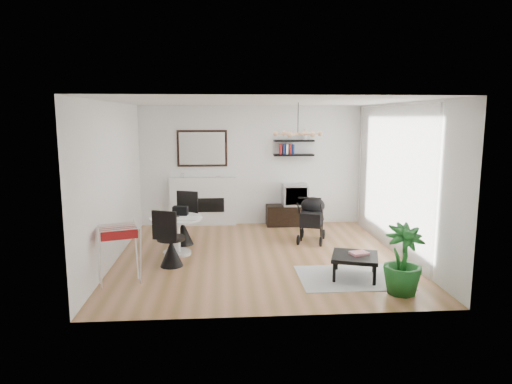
{
  "coord_description": "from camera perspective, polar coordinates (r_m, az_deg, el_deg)",
  "views": [
    {
      "loc": [
        -0.64,
        -7.81,
        2.45
      ],
      "look_at": [
        -0.04,
        0.4,
        1.09
      ],
      "focal_mm": 32.0,
      "sensor_mm": 36.0,
      "label": 1
    }
  ],
  "objects": [
    {
      "name": "drying_rack",
      "position": [
        7.05,
        -16.74,
        -7.35
      ],
      "size": [
        0.74,
        0.71,
        0.89
      ],
      "rotation": [
        0.0,
        0.0,
        0.32
      ],
      "color": "white",
      "rests_on": "floor"
    },
    {
      "name": "fireplace",
      "position": [
        10.39,
        -6.65,
        -0.45
      ],
      "size": [
        1.5,
        0.17,
        2.16
      ],
      "color": "white",
      "rests_on": "floor"
    },
    {
      "name": "coffee_table",
      "position": [
        7.21,
        12.27,
        -8.01
      ],
      "size": [
        0.85,
        0.85,
        0.35
      ],
      "rotation": [
        0.0,
        0.0,
        -0.31
      ],
      "color": "black",
      "rests_on": "rug"
    },
    {
      "name": "black_bag",
      "position": [
        8.41,
        -9.43,
        -2.31
      ],
      "size": [
        0.29,
        0.19,
        0.16
      ],
      "primitive_type": "cube",
      "rotation": [
        0.0,
        0.0,
        -0.14
      ],
      "color": "black",
      "rests_on": "dining_table"
    },
    {
      "name": "tv_console",
      "position": [
        10.45,
        4.72,
        -2.9
      ],
      "size": [
        1.24,
        0.43,
        0.47
      ],
      "primitive_type": "cube",
      "color": "black",
      "rests_on": "floor"
    },
    {
      "name": "wall_left",
      "position": [
        8.1,
        -17.4,
        1.16
      ],
      "size": [
        0.0,
        5.0,
        5.0
      ],
      "primitive_type": "plane",
      "rotation": [
        1.57,
        0.0,
        1.57
      ],
      "color": "white",
      "rests_on": "floor"
    },
    {
      "name": "dining_table",
      "position": [
        8.3,
        -9.9,
        -4.7
      ],
      "size": [
        0.93,
        0.93,
        0.68
      ],
      "color": "white",
      "rests_on": "floor"
    },
    {
      "name": "potted_plant",
      "position": [
        6.71,
        17.9,
        -8.05
      ],
      "size": [
        0.59,
        0.59,
        0.98
      ],
      "primitive_type": "imported",
      "rotation": [
        0.0,
        0.0,
        0.08
      ],
      "color": "#195A1E",
      "rests_on": "floor"
    },
    {
      "name": "pendant_lamp",
      "position": [
        8.23,
        5.25,
        7.26
      ],
      "size": [
        0.9,
        0.9,
        0.1
      ],
      "primitive_type": null,
      "color": "tan",
      "rests_on": "ceiling"
    },
    {
      "name": "rug",
      "position": [
        7.3,
        11.85,
        -10.39
      ],
      "size": [
        1.62,
        1.17,
        0.01
      ],
      "primitive_type": "cube",
      "color": "#ADADAD",
      "rests_on": "floor"
    },
    {
      "name": "chair_near",
      "position": [
        7.69,
        -10.61,
        -6.95
      ],
      "size": [
        0.51,
        0.52,
        0.97
      ],
      "rotation": [
        0.0,
        0.0,
        2.78
      ],
      "color": "black",
      "rests_on": "floor"
    },
    {
      "name": "chair_far",
      "position": [
        8.96,
        -9.05,
        -4.48
      ],
      "size": [
        0.53,
        0.55,
        1.02
      ],
      "rotation": [
        0.0,
        0.0,
        -0.38
      ],
      "color": "black",
      "rests_on": "floor"
    },
    {
      "name": "crt_tv",
      "position": [
        10.36,
        4.88,
        -0.33
      ],
      "size": [
        0.56,
        0.49,
        0.49
      ],
      "color": "#B5B5B7",
      "rests_on": "tv_console"
    },
    {
      "name": "laptop",
      "position": [
        8.2,
        -10.67,
        -3.12
      ],
      "size": [
        0.34,
        0.23,
        0.03
      ],
      "primitive_type": "imported",
      "rotation": [
        0.0,
        0.0,
        0.07
      ],
      "color": "black",
      "rests_on": "dining_table"
    },
    {
      "name": "newspaper",
      "position": [
        8.11,
        -8.7,
        -3.26
      ],
      "size": [
        0.4,
        0.34,
        0.01
      ],
      "primitive_type": "cube",
      "rotation": [
        0.0,
        0.0,
        -0.08
      ],
      "color": "white",
      "rests_on": "dining_table"
    },
    {
      "name": "stroller",
      "position": [
        9.13,
        7.0,
        -3.55
      ],
      "size": [
        0.7,
        0.88,
        0.97
      ],
      "rotation": [
        0.0,
        0.0,
        -0.31
      ],
      "color": "black",
      "rests_on": "floor"
    },
    {
      "name": "drinking_glass",
      "position": [
        8.37,
        -11.61,
        -2.69
      ],
      "size": [
        0.05,
        0.05,
        0.09
      ],
      "primitive_type": "cylinder",
      "color": "white",
      "rests_on": "dining_table"
    },
    {
      "name": "shelf_lower",
      "position": [
        10.34,
        4.74,
        4.64
      ],
      "size": [
        0.9,
        0.25,
        0.04
      ],
      "primitive_type": "cube",
      "color": "black",
      "rests_on": "wall_back"
    },
    {
      "name": "wall_back",
      "position": [
        10.39,
        -0.62,
        3.31
      ],
      "size": [
        5.0,
        0.0,
        5.0
      ],
      "primitive_type": "plane",
      "rotation": [
        1.57,
        0.0,
        0.0
      ],
      "color": "white",
      "rests_on": "floor"
    },
    {
      "name": "magazines",
      "position": [
        7.24,
        12.77,
        -7.47
      ],
      "size": [
        0.31,
        0.27,
        0.04
      ],
      "primitive_type": "cube",
      "rotation": [
        0.0,
        0.0,
        0.3
      ],
      "color": "#DD374C",
      "rests_on": "coffee_table"
    },
    {
      "name": "sheer_curtain",
      "position": [
        8.64,
        16.48,
        1.69
      ],
      "size": [
        0.04,
        3.6,
        2.6
      ],
      "primitive_type": "cube",
      "color": "white",
      "rests_on": "wall_right"
    },
    {
      "name": "ceiling",
      "position": [
        7.84,
        0.53,
        11.22
      ],
      "size": [
        5.0,
        5.0,
        0.0
      ],
      "primitive_type": "plane",
      "color": "white",
      "rests_on": "wall_back"
    },
    {
      "name": "floor",
      "position": [
        8.21,
        0.5,
        -7.97
      ],
      "size": [
        5.0,
        5.0,
        0.0
      ],
      "primitive_type": "plane",
      "color": "olive",
      "rests_on": "ground"
    },
    {
      "name": "shelf_upper",
      "position": [
        10.32,
        4.77,
        6.41
      ],
      "size": [
        0.9,
        0.25,
        0.04
      ],
      "primitive_type": "cube",
      "color": "black",
      "rests_on": "wall_back"
    },
    {
      "name": "wall_right",
      "position": [
        8.49,
        17.59,
        1.5
      ],
      "size": [
        0.0,
        5.0,
        5.0
      ],
      "primitive_type": "plane",
      "rotation": [
        1.57,
        0.0,
        -1.57
      ],
      "color": "white",
      "rests_on": "floor"
    }
  ]
}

